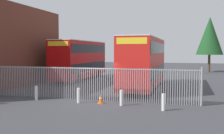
{
  "coord_description": "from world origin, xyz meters",
  "views": [
    {
      "loc": [
        5.99,
        -16.77,
        3.32
      ],
      "look_at": [
        0.0,
        4.0,
        2.0
      ],
      "focal_mm": 42.86,
      "sensor_mm": 36.0,
      "label": 1
    }
  ],
  "objects_px": {
    "bollard_near_left": "(36,93)",
    "traffic_cone_by_gate": "(101,99)",
    "bollard_near_right": "(121,98)",
    "bollard_center_front": "(79,95)",
    "bollard_far_right": "(163,102)",
    "double_decker_bus_behind_fence_left": "(80,59)",
    "double_decker_bus_near_gate": "(144,61)"
  },
  "relations": [
    {
      "from": "double_decker_bus_near_gate",
      "to": "bollard_near_right",
      "type": "distance_m",
      "value": 8.0
    },
    {
      "from": "bollard_near_left",
      "to": "bollard_near_right",
      "type": "relative_size",
      "value": 1.0
    },
    {
      "from": "bollard_near_right",
      "to": "bollard_far_right",
      "type": "height_order",
      "value": "same"
    },
    {
      "from": "bollard_far_right",
      "to": "traffic_cone_by_gate",
      "type": "xyz_separation_m",
      "value": [
        -3.98,
        0.94,
        -0.19
      ]
    },
    {
      "from": "bollard_near_left",
      "to": "traffic_cone_by_gate",
      "type": "relative_size",
      "value": 1.61
    },
    {
      "from": "bollard_near_right",
      "to": "bollard_center_front",
      "type": "bearing_deg",
      "value": 178.45
    },
    {
      "from": "bollard_near_left",
      "to": "double_decker_bus_behind_fence_left",
      "type": "bearing_deg",
      "value": 99.34
    },
    {
      "from": "double_decker_bus_behind_fence_left",
      "to": "bollard_near_left",
      "type": "distance_m",
      "value": 12.9
    },
    {
      "from": "bollard_center_front",
      "to": "bollard_far_right",
      "type": "relative_size",
      "value": 1.0
    },
    {
      "from": "bollard_near_right",
      "to": "traffic_cone_by_gate",
      "type": "bearing_deg",
      "value": 170.27
    },
    {
      "from": "double_decker_bus_near_gate",
      "to": "bollard_far_right",
      "type": "distance_m",
      "value": 9.02
    },
    {
      "from": "bollard_near_left",
      "to": "bollard_center_front",
      "type": "height_order",
      "value": "same"
    },
    {
      "from": "bollard_center_front",
      "to": "double_decker_bus_behind_fence_left",
      "type": "bearing_deg",
      "value": 112.34
    },
    {
      "from": "bollard_near_right",
      "to": "traffic_cone_by_gate",
      "type": "height_order",
      "value": "bollard_near_right"
    },
    {
      "from": "double_decker_bus_near_gate",
      "to": "bollard_center_front",
      "type": "height_order",
      "value": "double_decker_bus_near_gate"
    },
    {
      "from": "bollard_far_right",
      "to": "traffic_cone_by_gate",
      "type": "bearing_deg",
      "value": 166.74
    },
    {
      "from": "traffic_cone_by_gate",
      "to": "bollard_far_right",
      "type": "bearing_deg",
      "value": -13.26
    },
    {
      "from": "double_decker_bus_near_gate",
      "to": "bollard_near_right",
      "type": "bearing_deg",
      "value": -90.84
    },
    {
      "from": "double_decker_bus_behind_fence_left",
      "to": "bollard_near_right",
      "type": "distance_m",
      "value": 15.25
    },
    {
      "from": "bollard_center_front",
      "to": "bollard_far_right",
      "type": "height_order",
      "value": "same"
    },
    {
      "from": "double_decker_bus_near_gate",
      "to": "bollard_near_left",
      "type": "xyz_separation_m",
      "value": [
        -6.1,
        -7.55,
        -1.95
      ]
    },
    {
      "from": "bollard_center_front",
      "to": "bollard_far_right",
      "type": "bearing_deg",
      "value": -8.14
    },
    {
      "from": "double_decker_bus_behind_fence_left",
      "to": "bollard_near_left",
      "type": "height_order",
      "value": "double_decker_bus_behind_fence_left"
    },
    {
      "from": "bollard_center_front",
      "to": "bollard_near_right",
      "type": "relative_size",
      "value": 1.0
    },
    {
      "from": "double_decker_bus_behind_fence_left",
      "to": "bollard_near_right",
      "type": "relative_size",
      "value": 11.38
    },
    {
      "from": "bollard_near_left",
      "to": "traffic_cone_by_gate",
      "type": "distance_m",
      "value": 4.58
    },
    {
      "from": "double_decker_bus_near_gate",
      "to": "traffic_cone_by_gate",
      "type": "relative_size",
      "value": 18.32
    },
    {
      "from": "bollard_center_front",
      "to": "bollard_far_right",
      "type": "xyz_separation_m",
      "value": [
        5.4,
        -0.77,
        0.0
      ]
    },
    {
      "from": "double_decker_bus_behind_fence_left",
      "to": "bollard_far_right",
      "type": "relative_size",
      "value": 11.38
    },
    {
      "from": "double_decker_bus_near_gate",
      "to": "bollard_center_front",
      "type": "relative_size",
      "value": 11.38
    },
    {
      "from": "bollard_near_left",
      "to": "bollard_far_right",
      "type": "relative_size",
      "value": 1.0
    },
    {
      "from": "bollard_near_left",
      "to": "double_decker_bus_near_gate",
      "type": "bearing_deg",
      "value": 51.06
    }
  ]
}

